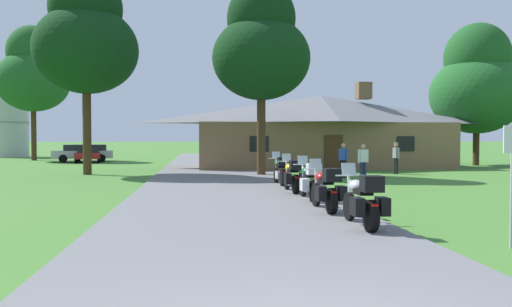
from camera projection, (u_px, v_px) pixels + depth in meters
The scene contains 19 objects.
ground_plane at pixel (220, 179), 24.18m from camera, with size 500.00×500.00×0.00m, color #42752D.
asphalt_driveway at pixel (222, 182), 22.19m from camera, with size 6.40×80.00×0.06m, color slate.
motorcycle_silver_nearest_to_camera at pixel (363, 201), 10.58m from camera, with size 0.72×2.08×1.30m.
motorcycle_red_second_in_row at pixel (326, 190), 12.98m from camera, with size 0.75×2.08×1.30m.
motorcycle_green_third_in_row at pixel (310, 182), 15.37m from camera, with size 0.72×2.08×1.30m.
motorcycle_yellow_fourth_in_row at pixel (293, 176), 17.56m from camera, with size 0.75×2.08×1.30m.
motorcycle_green_farthest_in_row at pixel (280, 171), 20.38m from camera, with size 0.66×2.08×1.30m.
stone_lodge at pixel (321, 131), 33.38m from camera, with size 16.80×6.72×5.59m.
bystander_gray_shirt_near_lodge at pixel (396, 156), 27.26m from camera, with size 0.27×0.54×1.69m.
bystander_blue_shirt_beside_signpost at pixel (343, 159), 24.59m from camera, with size 0.39×0.46×1.67m.
bystander_white_shirt_by_tree at pixel (363, 161), 22.51m from camera, with size 0.53×0.32×1.67m.
metal_signpost_roadside at pixel (512, 171), 8.84m from camera, with size 0.36×0.06×2.14m.
tree_left_near at pixel (86, 38), 26.66m from camera, with size 5.39×5.39×10.71m.
tree_left_far at pixel (33, 73), 43.75m from camera, with size 6.12×6.12×11.55m.
tree_right_of_lodge at pixel (477, 84), 35.84m from camera, with size 6.44×6.44×9.97m.
tree_by_lodge_front at pixel (261, 47), 25.98m from camera, with size 5.00×5.00×9.86m.
metal_silo_distant at pixel (8, 118), 51.63m from camera, with size 4.09×4.09×7.97m.
parked_silver_suv_far_left at pixel (83, 152), 40.86m from camera, with size 4.90×2.84×1.40m.
parked_red_sedan_far_left at pixel (89, 154), 40.60m from camera, with size 2.43×4.42×1.20m.
Camera 1 is at (-0.94, -4.17, 1.92)m, focal length 35.87 mm.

